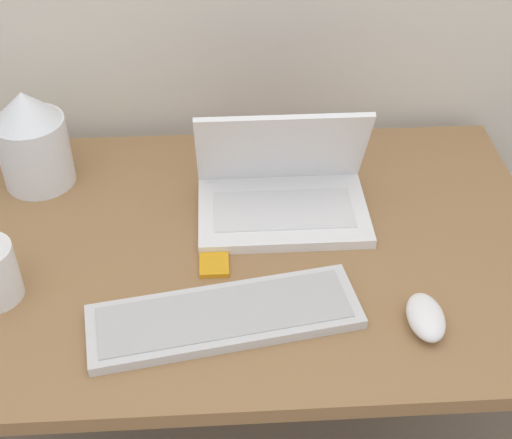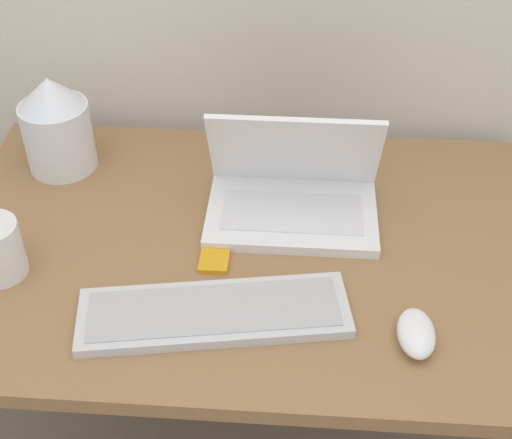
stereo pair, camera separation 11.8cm
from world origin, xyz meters
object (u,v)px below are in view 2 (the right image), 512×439
at_px(mouse, 416,333).
at_px(mp3_player, 214,261).
at_px(vase, 56,125).
at_px(laptop, 293,191).
at_px(keyboard, 214,313).

bearing_deg(mouse, mp3_player, 155.02).
bearing_deg(vase, mp3_player, -38.35).
xyz_separation_m(laptop, mp3_player, (-0.13, -0.15, -0.04)).
bearing_deg(mp3_player, laptop, 49.71).
bearing_deg(vase, keyboard, -48.00).
bearing_deg(mouse, laptop, 123.02).
relative_size(laptop, vase, 1.57).
xyz_separation_m(vase, mp3_player, (0.34, -0.27, -0.09)).
height_order(keyboard, mouse, mouse).
relative_size(laptop, keyboard, 0.70).
bearing_deg(vase, laptop, -13.87).
height_order(laptop, vase, laptop).
relative_size(laptop, mouse, 3.14).
relative_size(mouse, vase, 0.50).
bearing_deg(laptop, mouse, -56.98).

